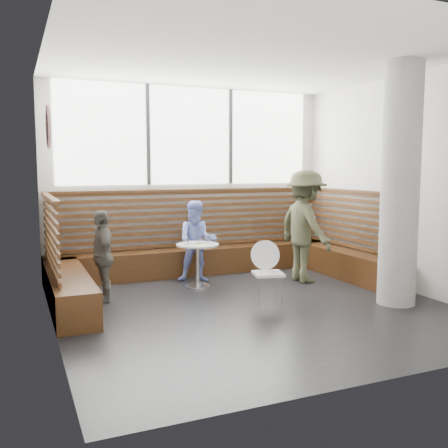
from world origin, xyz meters
name	(u,v)px	position (x,y,z in m)	size (l,w,h in m)	color
room	(254,186)	(0.00, 0.00, 1.60)	(5.00, 5.00, 3.20)	silver
booth	(206,255)	(0.00, 1.77, 0.41)	(5.00, 2.50, 1.44)	#38200E
concrete_column	(400,185)	(1.85, -0.60, 1.60)	(0.50, 0.50, 3.20)	gray
wall_art	(48,127)	(-2.46, 0.40, 2.30)	(0.50, 0.50, 0.03)	white
cafe_table	(198,256)	(-0.29, 1.35, 0.48)	(0.65, 0.65, 0.67)	silver
cafe_chair	(266,267)	(0.25, 0.13, 0.49)	(0.40, 0.39, 0.84)	white
adult_man	(305,226)	(1.43, 1.03, 0.90)	(1.16, 0.67, 1.80)	#43452E
child_back	(197,241)	(-0.17, 1.71, 0.65)	(0.64, 0.50, 1.31)	#899DEE
child_left	(102,256)	(-1.78, 1.07, 0.63)	(0.74, 0.31, 1.26)	#595851
plate_near	(191,243)	(-0.37, 1.45, 0.68)	(0.19, 0.19, 0.01)	white
plate_far	(197,242)	(-0.26, 1.46, 0.68)	(0.21, 0.21, 0.02)	white
glass_left	(187,242)	(-0.48, 1.32, 0.72)	(0.06, 0.06, 0.10)	white
glass_mid	(199,241)	(-0.28, 1.31, 0.72)	(0.07, 0.07, 0.10)	white
glass_right	(207,239)	(-0.12, 1.39, 0.73)	(0.07, 0.07, 0.12)	white
menu_card	(202,245)	(-0.27, 1.21, 0.67)	(0.21, 0.15, 0.00)	#A5C64C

